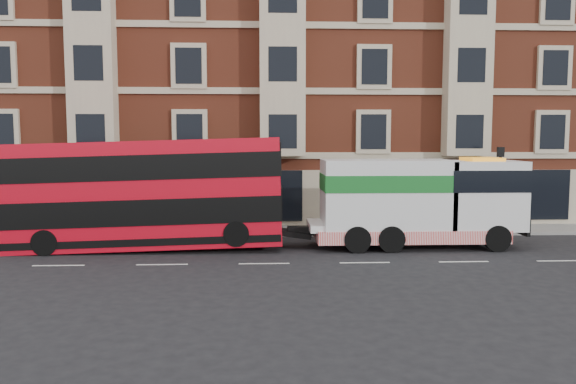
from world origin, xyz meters
name	(u,v)px	position (x,y,z in m)	size (l,w,h in m)	color
ground	(264,264)	(0.00, 0.00, 0.00)	(120.00, 120.00, 0.00)	black
sidewalk	(264,231)	(0.00, 7.50, 0.07)	(90.00, 3.00, 0.15)	slate
victorian_terrace	(271,59)	(0.50, 15.00, 10.07)	(45.00, 12.00, 20.40)	brown
lamp_post_west	(143,184)	(-6.00, 6.20, 2.68)	(0.35, 0.15, 4.35)	black
lamp_post_east	(500,183)	(12.00, 6.20, 2.68)	(0.35, 0.15, 4.35)	black
double_decker_bus	(146,192)	(-5.22, 3.19, 2.56)	(11.92, 2.74, 4.83)	red
tow_truck	(415,201)	(6.84, 3.19, 2.11)	(9.55, 2.82, 3.98)	silver
pedestrian	(50,213)	(-11.08, 7.41, 1.09)	(0.69, 0.45, 1.88)	#201B36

